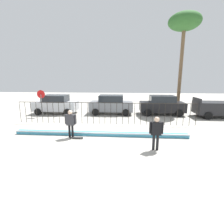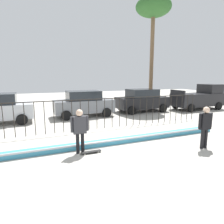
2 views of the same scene
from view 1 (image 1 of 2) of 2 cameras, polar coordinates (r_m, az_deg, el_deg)
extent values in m
plane|color=#ADA89E|center=(10.31, -4.45, -8.89)|extent=(60.00, 60.00, 0.00)
cube|color=teal|center=(10.68, -4.11, -7.51)|extent=(11.00, 0.36, 0.22)
cylinder|color=#B2B2B7|center=(10.47, -4.26, -7.27)|extent=(11.00, 0.09, 0.09)
cylinder|color=black|center=(15.50, -29.14, -0.01)|extent=(0.04, 0.04, 1.72)
cylinder|color=black|center=(15.25, -27.67, -0.03)|extent=(0.04, 0.04, 1.72)
cylinder|color=black|center=(15.01, -26.16, -0.06)|extent=(0.04, 0.04, 1.72)
cylinder|color=black|center=(14.78, -24.59, -0.09)|extent=(0.04, 0.04, 1.72)
cylinder|color=black|center=(14.56, -22.98, -0.12)|extent=(0.04, 0.04, 1.72)
cylinder|color=black|center=(14.35, -21.32, -0.15)|extent=(0.04, 0.04, 1.72)
cylinder|color=black|center=(14.16, -19.62, -0.18)|extent=(0.04, 0.04, 1.72)
cylinder|color=black|center=(13.98, -17.86, -0.21)|extent=(0.04, 0.04, 1.72)
cylinder|color=black|center=(13.81, -16.07, -0.24)|extent=(0.04, 0.04, 1.72)
cylinder|color=black|center=(13.66, -14.23, -0.27)|extent=(0.04, 0.04, 1.72)
cylinder|color=black|center=(13.52, -12.35, -0.30)|extent=(0.04, 0.04, 1.72)
cylinder|color=black|center=(13.39, -10.44, -0.34)|extent=(0.04, 0.04, 1.72)
cylinder|color=black|center=(13.28, -8.49, -0.37)|extent=(0.04, 0.04, 1.72)
cylinder|color=black|center=(13.19, -6.51, -0.40)|extent=(0.04, 0.04, 1.72)
cylinder|color=black|center=(13.11, -4.50, -0.44)|extent=(0.04, 0.04, 1.72)
cylinder|color=black|center=(13.05, -2.48, -0.47)|extent=(0.04, 0.04, 1.72)
cylinder|color=black|center=(13.01, -0.44, -0.50)|extent=(0.04, 0.04, 1.72)
cylinder|color=black|center=(12.98, 1.62, -0.53)|extent=(0.04, 0.04, 1.72)
cylinder|color=black|center=(12.97, 3.68, -0.56)|extent=(0.04, 0.04, 1.72)
cylinder|color=black|center=(12.97, 5.74, -0.59)|extent=(0.04, 0.04, 1.72)
cylinder|color=black|center=(12.99, 7.80, -0.62)|extent=(0.04, 0.04, 1.72)
cylinder|color=black|center=(13.03, 9.85, -0.65)|extent=(0.04, 0.04, 1.72)
cylinder|color=black|center=(13.09, 11.88, -0.68)|extent=(0.04, 0.04, 1.72)
cylinder|color=black|center=(13.16, 13.89, -0.71)|extent=(0.04, 0.04, 1.72)
cylinder|color=black|center=(13.25, 15.88, -0.73)|extent=(0.04, 0.04, 1.72)
cylinder|color=black|center=(13.35, 17.84, -0.76)|extent=(0.04, 0.04, 1.72)
cylinder|color=black|center=(13.47, 19.77, -0.78)|extent=(0.04, 0.04, 1.72)
cylinder|color=black|center=(13.60, 21.66, -0.80)|extent=(0.04, 0.04, 1.72)
cylinder|color=black|center=(13.75, 23.51, -0.82)|extent=(0.04, 0.04, 1.72)
cylinder|color=black|center=(13.92, 25.33, -0.84)|extent=(0.04, 0.04, 1.72)
cylinder|color=black|center=(14.09, 27.10, -0.86)|extent=(0.04, 0.04, 1.72)
cube|color=black|center=(12.90, -2.51, 3.18)|extent=(14.00, 0.04, 0.04)
cylinder|color=black|center=(10.54, -14.46, -6.46)|extent=(0.13, 0.13, 0.80)
cylinder|color=black|center=(10.48, -13.46, -6.51)|extent=(0.13, 0.13, 0.80)
cube|color=#333338|center=(10.31, -14.16, -2.62)|extent=(0.49, 0.21, 0.66)
sphere|color=beige|center=(10.21, -14.30, -0.11)|extent=(0.26, 0.26, 0.26)
cylinder|color=#333338|center=(10.40, -15.73, -2.39)|extent=(0.10, 0.10, 0.59)
cylinder|color=#333338|center=(10.21, -12.60, -2.48)|extent=(0.10, 0.10, 0.59)
cube|color=black|center=(10.35, -12.13, -8.67)|extent=(0.80, 0.20, 0.02)
cylinder|color=silver|center=(10.36, -10.55, -8.80)|extent=(0.05, 0.03, 0.05)
cylinder|color=silver|center=(10.23, -10.77, -9.09)|extent=(0.05, 0.03, 0.05)
cylinder|color=silver|center=(10.51, -13.44, -8.63)|extent=(0.05, 0.03, 0.05)
cylinder|color=silver|center=(10.38, -13.69, -8.91)|extent=(0.05, 0.03, 0.05)
cylinder|color=black|center=(8.80, 14.16, -10.13)|extent=(0.14, 0.14, 0.81)
cylinder|color=black|center=(8.84, 15.42, -10.11)|extent=(0.14, 0.14, 0.81)
cube|color=black|center=(8.58, 15.05, -5.53)|extent=(0.49, 0.21, 0.67)
sphere|color=beige|center=(8.45, 15.22, -2.50)|extent=(0.26, 0.26, 0.26)
cylinder|color=black|center=(8.51, 13.08, -5.30)|extent=(0.11, 0.11, 0.60)
cylinder|color=black|center=(8.63, 17.03, -5.29)|extent=(0.11, 0.11, 0.60)
cube|color=#B7BABF|center=(17.85, -18.74, 2.03)|extent=(4.30, 1.90, 0.90)
cube|color=#1E2328|center=(17.74, -18.91, 4.51)|extent=(2.37, 1.71, 0.66)
cylinder|color=black|center=(18.30, -13.28, 1.14)|extent=(0.68, 0.22, 0.68)
cylinder|color=black|center=(16.53, -15.22, -0.09)|extent=(0.68, 0.22, 0.68)
cylinder|color=black|center=(19.37, -21.57, 1.21)|extent=(0.68, 0.22, 0.68)
cylinder|color=black|center=(17.71, -24.19, 0.06)|extent=(0.68, 0.22, 0.68)
cube|color=slate|center=(16.74, -0.26, 2.05)|extent=(4.30, 1.90, 0.90)
cube|color=#1E2328|center=(16.63, -0.27, 4.70)|extent=(2.37, 1.71, 0.66)
cylinder|color=black|center=(17.71, 4.70, 1.07)|extent=(0.68, 0.22, 0.68)
cylinder|color=black|center=(15.85, 4.75, -0.21)|extent=(0.68, 0.22, 0.68)
cylinder|color=black|center=(17.92, -4.69, 1.20)|extent=(0.68, 0.22, 0.68)
cylinder|color=black|center=(16.08, -5.72, -0.05)|extent=(0.68, 0.22, 0.68)
cube|color=black|center=(17.17, 16.78, 1.79)|extent=(4.30, 1.90, 0.90)
cube|color=#1E2328|center=(17.06, 16.93, 4.37)|extent=(2.37, 1.71, 0.66)
cylinder|color=black|center=(18.52, 20.48, 0.83)|extent=(0.68, 0.22, 0.68)
cylinder|color=black|center=(16.74, 22.26, -0.42)|extent=(0.68, 0.22, 0.68)
cylinder|color=black|center=(17.92, 11.48, 1.00)|extent=(0.68, 0.22, 0.68)
cylinder|color=black|center=(16.07, 12.31, -0.28)|extent=(0.68, 0.22, 0.68)
cube|color=black|center=(18.28, 33.68, 1.19)|extent=(4.70, 1.90, 1.10)
cube|color=black|center=(17.16, 27.29, 3.77)|extent=(0.12, 1.75, 0.36)
cylinder|color=black|center=(18.49, 27.76, 0.19)|extent=(0.68, 0.22, 0.68)
cylinder|color=black|center=(16.80, 30.29, -1.13)|extent=(0.68, 0.22, 0.68)
cylinder|color=slate|center=(16.82, -23.08, 2.04)|extent=(0.07, 0.07, 2.10)
cylinder|color=red|center=(16.71, -23.35, 5.66)|extent=(0.76, 0.02, 0.76)
cylinder|color=brown|center=(19.58, 22.53, 12.43)|extent=(0.36, 0.36, 8.28)
ellipsoid|color=#2D6028|center=(20.34, 23.78, 26.70)|extent=(3.24, 3.24, 1.78)
camera|label=2|loc=(5.42, -59.58, -1.59)|focal=31.49mm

